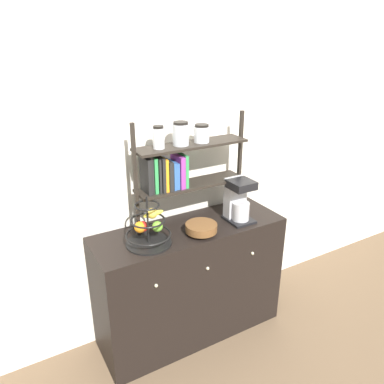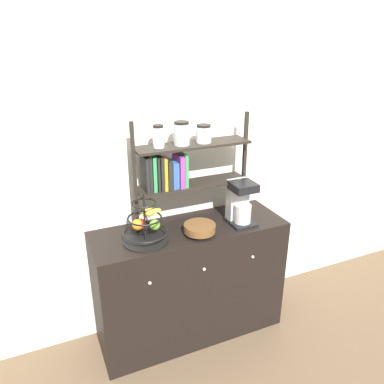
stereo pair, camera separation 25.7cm
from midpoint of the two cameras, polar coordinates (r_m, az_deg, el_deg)
name	(u,v)px [view 2 (the right image)]	position (r m, az deg, el deg)	size (l,w,h in m)	color
ground_plane	(203,349)	(3.05, 4.24, -22.86)	(12.00, 12.00, 0.00)	brown
wall_back	(175,165)	(2.76, -0.01, 4.08)	(7.00, 0.05, 2.60)	silver
sideboard	(190,281)	(2.92, 2.28, -13.49)	(1.40, 0.49, 0.92)	black
coffee_maker	(240,202)	(2.73, 10.04, -1.59)	(0.18, 0.21, 0.32)	black
fruit_stand	(145,226)	(2.47, -4.17, -5.20)	(0.30, 0.30, 0.34)	black
wooden_bowl	(200,228)	(2.57, 4.05, -5.64)	(0.22, 0.22, 0.07)	brown
shelf_hutch	(179,162)	(2.54, 0.88, 4.53)	(0.86, 0.20, 0.78)	black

